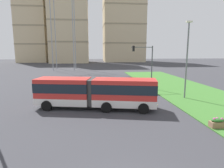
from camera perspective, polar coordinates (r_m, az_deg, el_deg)
articulated_bus at (r=19.32m, az=-4.79°, el=-2.40°), size 12.05×4.89×3.00m
car_maroon_sedan at (r=30.56m, az=-14.53°, el=0.10°), size 4.46×2.15×1.58m
flower_planter_2 at (r=16.69m, az=28.44°, el=-9.91°), size 1.10×0.56×0.74m
traffic_light_far_right at (r=29.04m, az=9.82°, el=6.86°), size 3.18×0.28×6.39m
streetlight_median at (r=24.62m, az=21.06°, el=7.39°), size 0.70×0.28×9.05m
apartment_tower_west at (r=108.75m, az=-22.16°, el=17.24°), size 14.24×15.44×42.36m
apartment_tower_westcentre at (r=99.23m, az=-12.52°, el=19.69°), size 17.69×16.51×46.42m
apartment_tower_centre at (r=107.24m, az=3.29°, el=18.85°), size 20.61×18.36×45.41m
transmission_pylon at (r=62.57m, az=-14.23°, el=21.31°), size 9.00×6.24×34.23m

